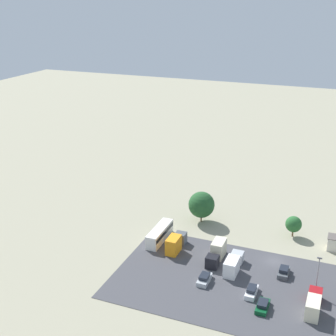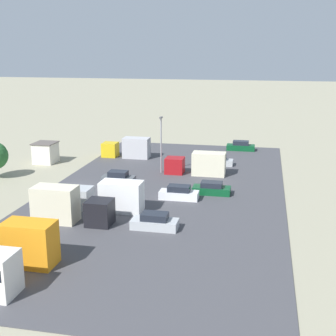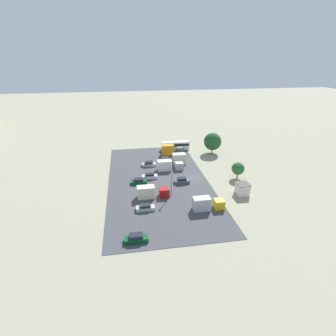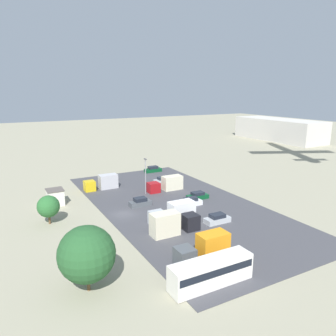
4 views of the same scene
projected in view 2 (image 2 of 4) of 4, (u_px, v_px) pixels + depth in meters
The scene contains 15 objects.
ground_plane at pixel (78, 188), 57.82m from camera, with size 400.00×400.00×0.00m, color gray.
parking_lot_surface at pixel (164, 193), 55.67m from camera, with size 57.69×28.20×0.08m.
shed_building at pixel (46, 153), 70.15m from camera, with size 3.48×3.19×3.09m.
parked_car_0 at pixel (155, 222), 44.58m from camera, with size 1.96×4.46×1.54m.
parked_car_1 at pixel (118, 178), 59.24m from camera, with size 1.97×4.18×1.64m.
parked_car_2 at pixel (179, 193), 53.27m from camera, with size 1.79×4.45×1.59m.
parked_car_3 at pixel (241, 146), 78.46m from camera, with size 1.85×4.64×1.60m.
parked_car_4 at pixel (218, 161), 68.68m from camera, with size 1.82×4.37×1.45m.
parked_car_5 at pixel (212, 189), 55.19m from camera, with size 1.99×4.44×1.45m.
parked_truck_0 at pixel (68, 206), 45.95m from camera, with size 2.42×7.96×3.57m.
parked_truck_1 at pixel (16, 244), 37.16m from camera, with size 2.38×7.49×3.57m.
parked_truck_2 at pixel (110, 197), 49.43m from camera, with size 2.41×8.12×3.20m.
parked_truck_3 at pixel (129, 148), 73.19m from camera, with size 2.30×7.48×3.17m.
parked_truck_4 at pixel (199, 164), 63.37m from camera, with size 2.34×8.16×3.10m.
light_pole_lot_centre at pixel (161, 142), 63.59m from camera, with size 0.90×0.28×7.74m.
Camera 2 is at (51.91, 22.20, 16.90)m, focal length 50.00 mm.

